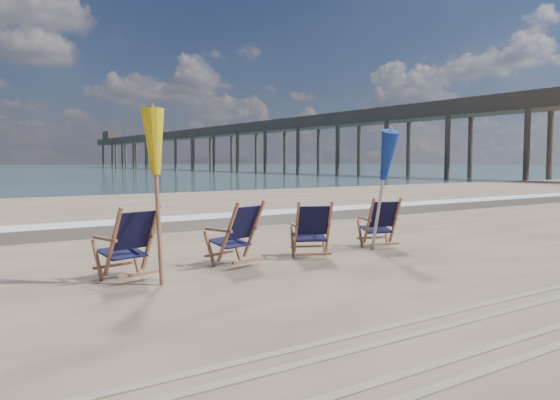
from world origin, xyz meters
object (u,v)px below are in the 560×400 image
(beach_chair_2, at_px, (329,229))
(fishing_pier, at_px, (229,142))
(beach_chair_3, at_px, (395,222))
(umbrella_blue, at_px, (381,157))
(beach_chair_1, at_px, (254,232))
(umbrella_yellow, at_px, (157,151))
(beach_chair_0, at_px, (151,241))

(beach_chair_2, relative_size, fishing_pier, 0.01)
(beach_chair_3, distance_m, umbrella_blue, 1.34)
(beach_chair_1, height_order, umbrella_blue, umbrella_blue)
(umbrella_yellow, distance_m, umbrella_blue, 4.14)
(beach_chair_1, distance_m, fishing_pier, 82.63)
(beach_chair_3, bearing_deg, umbrella_yellow, 22.10)
(beach_chair_3, distance_m, fishing_pier, 81.36)
(beach_chair_0, distance_m, beach_chair_2, 2.95)
(beach_chair_0, relative_size, fishing_pier, 0.01)
(beach_chair_0, height_order, fishing_pier, fishing_pier)
(umbrella_yellow, bearing_deg, fishing_pier, 60.84)
(beach_chair_2, distance_m, umbrella_yellow, 3.25)
(beach_chair_1, bearing_deg, umbrella_blue, 156.36)
(beach_chair_2, height_order, umbrella_yellow, umbrella_yellow)
(beach_chair_1, relative_size, beach_chair_3, 1.06)
(fishing_pier, bearing_deg, beach_chair_2, -117.40)
(beach_chair_2, height_order, fishing_pier, fishing_pier)
(beach_chair_0, height_order, beach_chair_1, beach_chair_0)
(umbrella_yellow, xyz_separation_m, umbrella_blue, (4.13, 0.17, -0.07))
(umbrella_yellow, bearing_deg, umbrella_blue, 2.37)
(umbrella_blue, bearing_deg, beach_chair_1, 172.56)
(beach_chair_1, height_order, fishing_pier, fishing_pier)
(beach_chair_3, bearing_deg, umbrella_blue, 36.79)
(beach_chair_0, distance_m, beach_chair_3, 4.66)
(beach_chair_1, xyz_separation_m, beach_chair_3, (2.97, -0.11, -0.03))
(umbrella_yellow, height_order, umbrella_blue, umbrella_yellow)
(umbrella_yellow, bearing_deg, beach_chair_0, 82.56)
(beach_chair_2, bearing_deg, umbrella_yellow, 28.44)
(beach_chair_0, bearing_deg, fishing_pier, -132.58)
(beach_chair_0, relative_size, beach_chair_1, 1.02)
(beach_chair_1, bearing_deg, beach_chair_0, -13.69)
(beach_chair_3, height_order, umbrella_yellow, umbrella_yellow)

